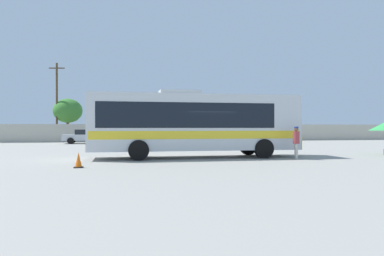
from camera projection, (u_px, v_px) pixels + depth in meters
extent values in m
plane|color=gray|center=(179.00, 147.00, 29.62)|extent=(300.00, 300.00, 0.00)
cube|color=#B2AD9E|center=(162.00, 133.00, 42.01)|extent=(80.00, 0.30, 2.00)
cube|color=silver|center=(195.00, 122.00, 19.78)|extent=(11.36, 2.56, 2.98)
cube|color=black|center=(185.00, 116.00, 19.67)|extent=(9.32, 2.59, 1.31)
cube|color=yellow|center=(195.00, 134.00, 19.78)|extent=(11.13, 2.58, 0.42)
cube|color=#19212D|center=(291.00, 113.00, 20.86)|extent=(0.04, 2.30, 1.55)
cube|color=yellow|center=(291.00, 142.00, 20.87)|extent=(0.06, 2.50, 0.72)
cube|color=#B2B2B2|center=(180.00, 93.00, 19.61)|extent=(2.20, 1.40, 0.24)
cylinder|color=black|center=(248.00, 146.00, 21.65)|extent=(1.04, 0.30, 1.04)
cylinder|color=black|center=(264.00, 149.00, 19.25)|extent=(1.04, 0.30, 1.04)
cylinder|color=black|center=(137.00, 147.00, 20.38)|extent=(1.04, 0.30, 1.04)
cylinder|color=black|center=(139.00, 150.00, 17.98)|extent=(1.04, 0.30, 1.04)
cylinder|color=#B7B2A8|center=(296.00, 151.00, 18.77)|extent=(0.15, 0.15, 0.81)
cylinder|color=#B7B2A8|center=(296.00, 152.00, 18.62)|extent=(0.15, 0.15, 0.81)
cylinder|color=#99383D|center=(296.00, 137.00, 18.70)|extent=(0.43, 0.43, 0.65)
sphere|color=brown|center=(296.00, 129.00, 18.70)|extent=(0.22, 0.22, 0.22)
cylinder|color=navy|center=(296.00, 127.00, 18.69)|extent=(0.23, 0.23, 0.07)
cube|color=#B7BABF|center=(86.00, 137.00, 36.67)|extent=(4.56, 1.89, 0.61)
cube|color=black|center=(88.00, 132.00, 36.71)|extent=(2.52, 1.70, 0.50)
cylinder|color=black|center=(71.00, 141.00, 35.51)|extent=(0.64, 0.23, 0.64)
cylinder|color=black|center=(73.00, 140.00, 37.23)|extent=(0.64, 0.23, 0.64)
cylinder|color=black|center=(100.00, 141.00, 36.10)|extent=(0.64, 0.23, 0.64)
cylinder|color=black|center=(100.00, 140.00, 37.83)|extent=(0.64, 0.23, 0.64)
cube|color=black|center=(147.00, 137.00, 38.93)|extent=(4.46, 1.99, 0.60)
cube|color=black|center=(149.00, 132.00, 38.96)|extent=(2.48, 1.76, 0.49)
cylinder|color=black|center=(134.00, 140.00, 37.85)|extent=(0.65, 0.25, 0.64)
cylinder|color=black|center=(134.00, 139.00, 39.59)|extent=(0.65, 0.25, 0.64)
cylinder|color=black|center=(160.00, 140.00, 38.26)|extent=(0.65, 0.25, 0.64)
cylinder|color=black|center=(159.00, 139.00, 40.00)|extent=(0.65, 0.25, 0.64)
cylinder|color=#4C3823|center=(57.00, 102.00, 42.04)|extent=(0.24, 0.24, 9.16)
cube|color=#473321|center=(57.00, 68.00, 42.03)|extent=(1.79, 0.45, 0.12)
cylinder|color=brown|center=(68.00, 131.00, 43.07)|extent=(0.32, 0.32, 2.44)
ellipsoid|color=#38752D|center=(68.00, 111.00, 43.06)|extent=(3.40, 3.40, 2.89)
cylinder|color=brown|center=(153.00, 126.00, 47.70)|extent=(0.32, 0.32, 3.51)
ellipsoid|color=#2D6628|center=(153.00, 104.00, 47.69)|extent=(3.37, 3.37, 2.86)
cube|color=black|center=(78.00, 167.00, 14.84)|extent=(0.36, 0.36, 0.04)
cone|color=orange|center=(78.00, 160.00, 14.84)|extent=(0.28, 0.28, 0.60)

